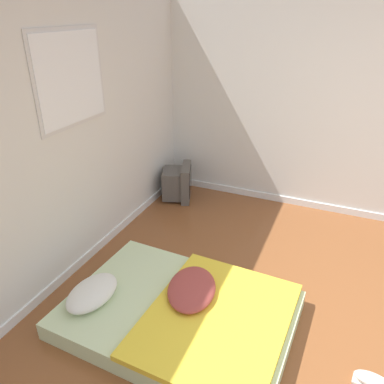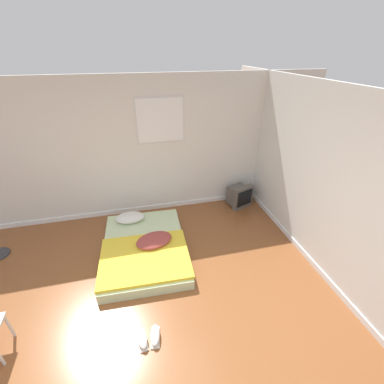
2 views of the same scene
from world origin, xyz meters
name	(u,v)px [view 1 (image 1 of 2)]	position (x,y,z in m)	size (l,w,h in m)	color
wall_back	(13,166)	(0.01, 2.81, 1.29)	(7.87, 0.08, 2.60)	silver
mattress_bed	(180,313)	(0.22, 1.51, 0.11)	(1.39, 1.89, 0.30)	beige
crt_tv	(178,183)	(2.29, 2.50, 0.23)	(0.53, 0.49, 0.48)	#56514C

